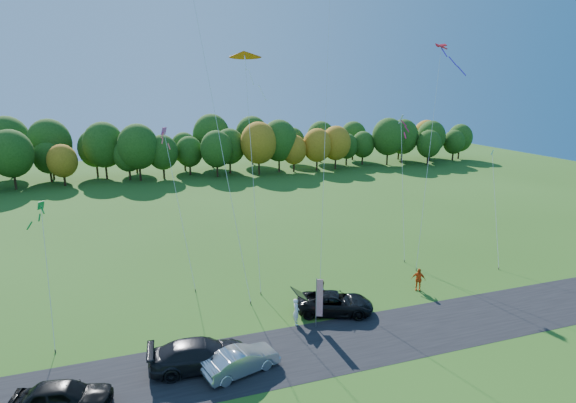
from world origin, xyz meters
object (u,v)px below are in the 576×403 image
object	(u,v)px
person_east	(418,279)
feather_flag	(319,298)
black_suv	(335,303)
silver_sedan	(241,360)

from	to	relation	value
person_east	feather_flag	size ratio (longest dim) A/B	0.52
black_suv	feather_flag	xyz separation A→B (m)	(-1.92, -1.50, 1.43)
person_east	feather_flag	world-z (taller)	feather_flag
black_suv	feather_flag	bearing A→B (deg)	148.17
silver_sedan	person_east	size ratio (longest dim) A/B	2.38
silver_sedan	person_east	xyz separation A→B (m)	(15.89, 6.00, 0.20)
silver_sedan	feather_flag	bearing A→B (deg)	-78.11
silver_sedan	person_east	distance (m)	16.99
person_east	feather_flag	bearing A→B (deg)	-129.36
person_east	feather_flag	xyz separation A→B (m)	(-9.81, -2.79, 1.26)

